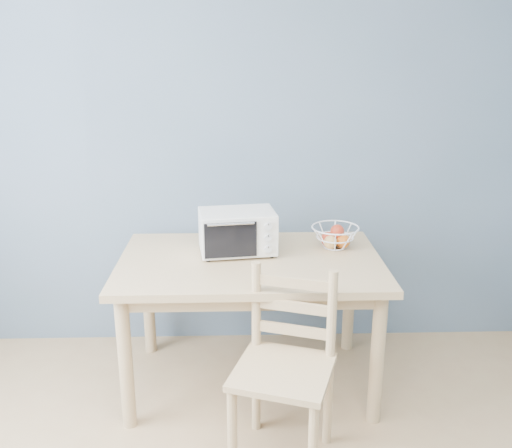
{
  "coord_description": "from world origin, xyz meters",
  "views": [
    {
      "loc": [
        0.08,
        -1.14,
        1.83
      ],
      "look_at": [
        0.17,
        1.75,
        0.93
      ],
      "focal_mm": 40.0,
      "sensor_mm": 36.0,
      "label": 1
    }
  ],
  "objects_px": {
    "dining_table": "(250,277)",
    "dining_chair": "(285,371)",
    "fruit_basket": "(335,237)",
    "toaster_oven": "(234,231)"
  },
  "relations": [
    {
      "from": "dining_table",
      "to": "dining_chair",
      "type": "distance_m",
      "value": 0.65
    },
    {
      "from": "dining_table",
      "to": "fruit_basket",
      "type": "distance_m",
      "value": 0.53
    },
    {
      "from": "toaster_oven",
      "to": "fruit_basket",
      "type": "distance_m",
      "value": 0.57
    },
    {
      "from": "dining_table",
      "to": "toaster_oven",
      "type": "relative_size",
      "value": 3.21
    },
    {
      "from": "dining_table",
      "to": "dining_chair",
      "type": "relative_size",
      "value": 1.57
    },
    {
      "from": "toaster_oven",
      "to": "dining_chair",
      "type": "height_order",
      "value": "toaster_oven"
    },
    {
      "from": "dining_table",
      "to": "fruit_basket",
      "type": "relative_size",
      "value": 4.58
    },
    {
      "from": "dining_chair",
      "to": "dining_table",
      "type": "bearing_deg",
      "value": 122.22
    },
    {
      "from": "dining_table",
      "to": "dining_chair",
      "type": "height_order",
      "value": "dining_chair"
    },
    {
      "from": "fruit_basket",
      "to": "dining_table",
      "type": "bearing_deg",
      "value": -161.03
    }
  ]
}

